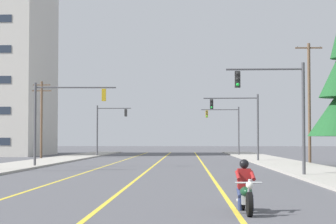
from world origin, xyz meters
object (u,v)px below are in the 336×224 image
Objects in this scene: motorcycle_with_rider at (245,191)px; traffic_signal_mid_left at (107,123)px; traffic_signal_far_right at (228,123)px; traffic_signal_mid_right at (242,117)px; traffic_signal_near_left at (59,110)px; traffic_signal_near_right at (281,102)px; utility_pole_left_far at (41,117)px; utility_pole_right_far at (309,100)px.

traffic_signal_mid_left reaches higher than motorcycle_with_rider.
motorcycle_with_rider is 62.53m from traffic_signal_far_right.
motorcycle_with_rider is 0.35× the size of traffic_signal_mid_right.
motorcycle_with_rider is at bearing -69.00° from traffic_signal_near_left.
traffic_signal_near_right is at bearing -89.88° from traffic_signal_mid_right.
traffic_signal_near_left is (-14.47, 11.53, 0.11)m from traffic_signal_near_right.
motorcycle_with_rider is at bearing -71.17° from utility_pole_left_far.
motorcycle_with_rider is 30.67m from traffic_signal_near_left.
utility_pole_right_far is (5.46, 20.23, 1.36)m from traffic_signal_near_right.
traffic_signal_far_right is 23.78m from utility_pole_left_far.
traffic_signal_mid_right is 0.60× the size of utility_pole_right_far.
traffic_signal_near_left is at bearing -113.26° from traffic_signal_far_right.
traffic_signal_near_left is at bearing -73.88° from utility_pole_left_far.
traffic_signal_near_left is at bearing -89.36° from traffic_signal_mid_left.
traffic_signal_mid_right is at bearing -50.90° from traffic_signal_mid_left.
motorcycle_with_rider is 0.35× the size of traffic_signal_far_right.
motorcycle_with_rider is 59.77m from traffic_signal_mid_left.
utility_pole_left_far is at bearing 151.77° from traffic_signal_mid_right.
traffic_signal_mid_left is 29.56m from utility_pole_right_far.
utility_pole_left_far is (-17.67, 51.81, 4.01)m from motorcycle_with_rider.
traffic_signal_near_right is 21.00m from utility_pole_right_far.
traffic_signal_near_left is 1.00× the size of traffic_signal_mid_right.
traffic_signal_mid_right is at bearing 90.12° from traffic_signal_near_right.
utility_pole_right_far is at bearing -46.64° from traffic_signal_mid_left.
utility_pole_left_far reaches higher than traffic_signal_far_right.
traffic_signal_near_left reaches higher than motorcycle_with_rider.
traffic_signal_near_left is 1.00× the size of traffic_signal_far_right.
traffic_signal_far_right is at bearing 89.61° from traffic_signal_mid_right.
utility_pole_left_far reaches higher than traffic_signal_mid_right.
motorcycle_with_rider is 40.75m from traffic_signal_mid_right.
traffic_signal_near_right is 40.85m from utility_pole_left_far.
traffic_signal_near_left and traffic_signal_mid_right have the same top height.
traffic_signal_near_left and traffic_signal_mid_left have the same top height.
traffic_signal_far_right reaches higher than motorcycle_with_rider.
traffic_signal_far_right is at bearing 66.74° from traffic_signal_near_left.
traffic_signal_far_right is at bearing 89.87° from traffic_signal_near_right.
traffic_signal_near_right is 45.42m from traffic_signal_far_right.
utility_pole_left_far is (-6.42, -6.79, 0.55)m from traffic_signal_mid_left.
utility_pole_right_far reaches higher than traffic_signal_far_right.
traffic_signal_mid_right is 1.00× the size of traffic_signal_far_right.
traffic_signal_near_left is 0.60× the size of utility_pole_right_far.
traffic_signal_mid_left is 15.37m from traffic_signal_far_right.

